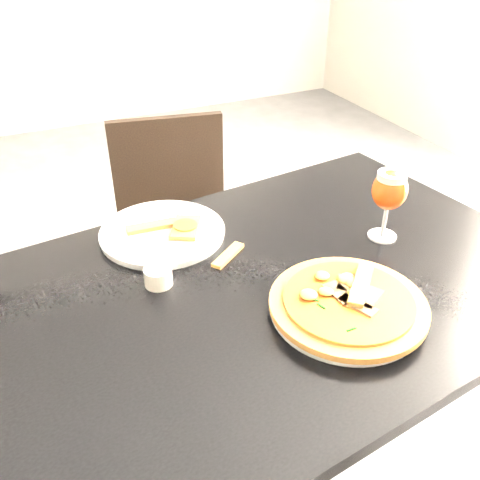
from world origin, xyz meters
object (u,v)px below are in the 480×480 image
pizza (348,302)px  beer_glass (390,191)px  chair_far (177,237)px  dining_table (275,311)px

pizza → beer_glass: size_ratio=1.78×
chair_far → pizza: bearing=-74.7°
dining_table → pizza: size_ratio=4.30×
chair_far → beer_glass: beer_glass is taller
pizza → beer_glass: bearing=39.7°
beer_glass → dining_table: bearing=-172.8°
pizza → beer_glass: beer_glass is taller
pizza → beer_glass: (0.23, 0.19, 0.10)m
dining_table → beer_glass: (0.30, 0.04, 0.21)m
chair_far → pizza: chair_far is taller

